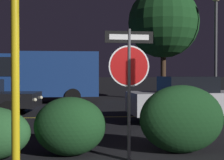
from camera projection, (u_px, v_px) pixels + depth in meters
road_center_stripe at (109, 117)px, 11.65m from camera, size 35.63×0.12×0.01m
stop_sign at (129, 68)px, 5.78m from camera, size 0.91×0.09×2.45m
yellow_pole_left at (15, 81)px, 4.39m from camera, size 0.12×0.12×3.04m
hedge_bush_2 at (70, 126)px, 6.18m from camera, size 1.42×1.05×1.16m
hedge_bush_3 at (182, 119)px, 6.38m from camera, size 1.74×0.99×1.39m
passing_car_2 at (190, 99)px, 10.48m from camera, size 4.31×2.09×1.53m
delivery_truck at (33, 74)px, 17.19m from camera, size 6.80×2.62×2.78m
street_lamp at (216, 30)px, 17.30m from camera, size 0.47×0.47×6.06m
tree_0 at (163, 23)px, 19.08m from camera, size 4.34×4.34×6.92m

